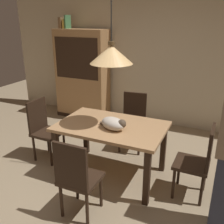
{
  "coord_description": "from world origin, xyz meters",
  "views": [
    {
      "loc": [
        1.41,
        -2.3,
        2.08
      ],
      "look_at": [
        0.05,
        0.7,
        0.85
      ],
      "focal_mm": 41.0,
      "sensor_mm": 36.0,
      "label": 1
    }
  ],
  "objects_px": {
    "dining_table": "(111,132)",
    "book_yellow_short": "(66,24)",
    "chair_near_front": "(77,176)",
    "book_brown_thick": "(63,23)",
    "book_green_slim": "(68,22)",
    "chair_right_side": "(199,159)",
    "chair_left_side": "(44,127)",
    "cat_sleeping": "(114,124)",
    "pendant_lamp": "(111,54)",
    "hutch_bookcase": "(83,76)",
    "chair_far_back": "(133,119)"
  },
  "relations": [
    {
      "from": "book_green_slim",
      "to": "chair_right_side",
      "type": "bearing_deg",
      "value": -31.93
    },
    {
      "from": "chair_right_side",
      "to": "book_green_slim",
      "type": "bearing_deg",
      "value": 148.07
    },
    {
      "from": "chair_right_side",
      "to": "chair_far_back",
      "type": "xyz_separation_m",
      "value": [
        -1.14,
        0.88,
        0.0
      ]
    },
    {
      "from": "chair_near_front",
      "to": "book_brown_thick",
      "type": "bearing_deg",
      "value": 125.38
    },
    {
      "from": "dining_table",
      "to": "cat_sleeping",
      "type": "bearing_deg",
      "value": -52.85
    },
    {
      "from": "dining_table",
      "to": "pendant_lamp",
      "type": "relative_size",
      "value": 1.08
    },
    {
      "from": "dining_table",
      "to": "book_yellow_short",
      "type": "height_order",
      "value": "book_yellow_short"
    },
    {
      "from": "cat_sleeping",
      "to": "book_yellow_short",
      "type": "bearing_deg",
      "value": 135.0
    },
    {
      "from": "dining_table",
      "to": "hutch_bookcase",
      "type": "height_order",
      "value": "hutch_bookcase"
    },
    {
      "from": "chair_left_side",
      "to": "cat_sleeping",
      "type": "height_order",
      "value": "chair_left_side"
    },
    {
      "from": "chair_right_side",
      "to": "book_yellow_short",
      "type": "distance_m",
      "value": 3.77
    },
    {
      "from": "pendant_lamp",
      "to": "hutch_bookcase",
      "type": "height_order",
      "value": "pendant_lamp"
    },
    {
      "from": "dining_table",
      "to": "cat_sleeping",
      "type": "xyz_separation_m",
      "value": [
        0.08,
        -0.11,
        0.18
      ]
    },
    {
      "from": "chair_near_front",
      "to": "hutch_bookcase",
      "type": "bearing_deg",
      "value": 119.06
    },
    {
      "from": "dining_table",
      "to": "chair_near_front",
      "type": "relative_size",
      "value": 1.51
    },
    {
      "from": "dining_table",
      "to": "chair_far_back",
      "type": "bearing_deg",
      "value": 90.55
    },
    {
      "from": "dining_table",
      "to": "hutch_bookcase",
      "type": "bearing_deg",
      "value": 129.48
    },
    {
      "from": "chair_near_front",
      "to": "pendant_lamp",
      "type": "xyz_separation_m",
      "value": [
        0.0,
        0.88,
        1.15
      ]
    },
    {
      "from": "cat_sleeping",
      "to": "book_brown_thick",
      "type": "distance_m",
      "value": 3.0
    },
    {
      "from": "cat_sleeping",
      "to": "book_yellow_short",
      "type": "height_order",
      "value": "book_yellow_short"
    },
    {
      "from": "chair_right_side",
      "to": "book_yellow_short",
      "type": "xyz_separation_m",
      "value": [
        -2.98,
        1.82,
        1.43
      ]
    },
    {
      "from": "chair_right_side",
      "to": "book_yellow_short",
      "type": "height_order",
      "value": "book_yellow_short"
    },
    {
      "from": "chair_far_back",
      "to": "hutch_bookcase",
      "type": "distance_m",
      "value": 1.8
    },
    {
      "from": "chair_far_back",
      "to": "book_brown_thick",
      "type": "relative_size",
      "value": 3.88
    },
    {
      "from": "chair_right_side",
      "to": "cat_sleeping",
      "type": "bearing_deg",
      "value": -174.11
    },
    {
      "from": "chair_near_front",
      "to": "cat_sleeping",
      "type": "relative_size",
      "value": 2.28
    },
    {
      "from": "chair_far_back",
      "to": "hutch_bookcase",
      "type": "bearing_deg",
      "value": 147.7
    },
    {
      "from": "dining_table",
      "to": "pendant_lamp",
      "type": "distance_m",
      "value": 1.01
    },
    {
      "from": "chair_left_side",
      "to": "book_yellow_short",
      "type": "relative_size",
      "value": 4.65
    },
    {
      "from": "cat_sleeping",
      "to": "pendant_lamp",
      "type": "bearing_deg",
      "value": 127.15
    },
    {
      "from": "chair_far_back",
      "to": "book_yellow_short",
      "type": "relative_size",
      "value": 4.65
    },
    {
      "from": "chair_near_front",
      "to": "chair_far_back",
      "type": "bearing_deg",
      "value": 90.27
    },
    {
      "from": "dining_table",
      "to": "chair_left_side",
      "type": "height_order",
      "value": "chair_left_side"
    },
    {
      "from": "chair_near_front",
      "to": "book_yellow_short",
      "type": "distance_m",
      "value": 3.57
    },
    {
      "from": "dining_table",
      "to": "chair_right_side",
      "type": "distance_m",
      "value": 1.14
    },
    {
      "from": "dining_table",
      "to": "chair_left_side",
      "type": "distance_m",
      "value": 1.14
    },
    {
      "from": "chair_far_back",
      "to": "book_brown_thick",
      "type": "distance_m",
      "value": 2.58
    },
    {
      "from": "chair_far_back",
      "to": "book_yellow_short",
      "type": "height_order",
      "value": "book_yellow_short"
    },
    {
      "from": "chair_left_side",
      "to": "book_green_slim",
      "type": "height_order",
      "value": "book_green_slim"
    },
    {
      "from": "hutch_bookcase",
      "to": "dining_table",
      "type": "bearing_deg",
      "value": -50.52
    },
    {
      "from": "chair_near_front",
      "to": "book_green_slim",
      "type": "relative_size",
      "value": 3.58
    },
    {
      "from": "hutch_bookcase",
      "to": "chair_right_side",
      "type": "bearing_deg",
      "value": -34.73
    },
    {
      "from": "dining_table",
      "to": "book_yellow_short",
      "type": "bearing_deg",
      "value": 135.41
    },
    {
      "from": "dining_table",
      "to": "book_yellow_short",
      "type": "distance_m",
      "value": 2.9
    },
    {
      "from": "dining_table",
      "to": "chair_near_front",
      "type": "height_order",
      "value": "chair_near_front"
    },
    {
      "from": "chair_near_front",
      "to": "hutch_bookcase",
      "type": "distance_m",
      "value": 3.11
    },
    {
      "from": "chair_left_side",
      "to": "book_yellow_short",
      "type": "bearing_deg",
      "value": 111.61
    },
    {
      "from": "chair_right_side",
      "to": "pendant_lamp",
      "type": "xyz_separation_m",
      "value": [
        -1.13,
        0.0,
        1.15
      ]
    },
    {
      "from": "book_brown_thick",
      "to": "hutch_bookcase",
      "type": "bearing_deg",
      "value": -0.21
    },
    {
      "from": "chair_left_side",
      "to": "chair_right_side",
      "type": "distance_m",
      "value": 2.26
    }
  ]
}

